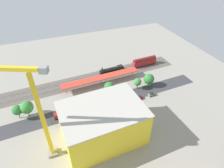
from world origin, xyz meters
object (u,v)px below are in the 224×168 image
Objects in this scene: street_tree_4 at (27,107)px; passenger_coach at (144,61)px; parked_car_1 at (139,98)px; street_tree_2 at (109,87)px; parked_car_0 at (152,94)px; parked_car_4 at (98,109)px; platform_canopy_near at (101,77)px; tower_crane at (33,109)px; box_truck_0 at (74,114)px; box_truck_1 at (64,114)px; construction_building at (103,124)px; street_tree_0 at (17,110)px; parked_car_3 at (113,105)px; locomotive at (113,70)px; traffic_light at (50,116)px; parked_car_2 at (126,101)px; street_tree_1 at (149,79)px; street_tree_3 at (138,82)px.

passenger_coach is at bearing -163.98° from street_tree_4.
parked_car_1 is 0.56× the size of street_tree_2.
parked_car_4 is at bearing 0.12° from parked_car_0.
platform_canopy_near is 9.88× the size of parked_car_1.
box_truck_0 is at bearing -132.37° from tower_crane.
tower_crane is at bearing 60.83° from box_truck_1.
construction_building reaches higher than street_tree_0.
platform_canopy_near is 34.97m from passenger_coach.
street_tree_0 reaches higher than passenger_coach.
parked_car_4 is 0.50× the size of street_tree_4.
parked_car_4 is 0.47× the size of box_truck_1.
parked_car_4 is at bearing -0.33° from parked_car_1.
parked_car_3 is at bearing 179.82° from box_truck_0.
street_tree_4 is at bearing 16.02° from passenger_coach.
tower_crane is 47.20m from street_tree_2.
locomotive is (-10.95, -9.18, -2.64)m from platform_canopy_near.
locomotive is 2.35× the size of traffic_light.
parked_car_4 is at bearing 1.64° from parked_car_2.
construction_building reaches higher than parked_car_0.
parked_car_1 is 1.10× the size of parked_car_4.
street_tree_1 is at bearing -155.12° from parked_car_2.
parked_car_2 is at bearing 171.41° from street_tree_0.
box_truck_1 is 1.25× the size of traffic_light.
locomotive is 22.30m from street_tree_3.
tower_crane is at bearing 33.65° from passenger_coach.
locomotive is at bearing -159.04° from street_tree_0.
box_truck_1 is at bearing -2.08° from parked_car_2.
passenger_coach is at bearing -164.79° from street_tree_0.
box_truck_0 is 5.01m from box_truck_1.
tower_crane is 32.39m from street_tree_0.
tower_crane is 6.01× the size of street_tree_3.
parked_car_2 is 11.42m from street_tree_2.
parked_car_2 is 26.04m from construction_building.
street_tree_3 is at bearing -61.82° from parked_car_0.
construction_building is at bearing 143.67° from street_tree_0.
street_tree_0 reaches higher than parked_car_2.
street_tree_4 is (54.82, -8.43, 4.67)m from parked_car_1.
parked_car_1 is 1.02× the size of parked_car_3.
box_truck_0 reaches higher than parked_car_0.
box_truck_1 reaches higher than parked_car_2.
street_tree_1 is (-45.06, -8.64, 3.03)m from box_truck_0.
locomotive is 1.94× the size of box_truck_0.
platform_canopy_near reaches higher than box_truck_1.
parked_car_3 is 7.94m from parked_car_4.
street_tree_4 reaches higher than parked_car_0.
parked_car_1 is at bearing -178.98° from traffic_light.
tower_crane reaches higher than parked_car_4.
street_tree_4 is (-4.15, 0.01, 0.31)m from street_tree_0.
traffic_light is (42.20, 30.59, 3.09)m from locomotive.
street_tree_2 is (10.11, 21.01, 3.83)m from locomotive.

